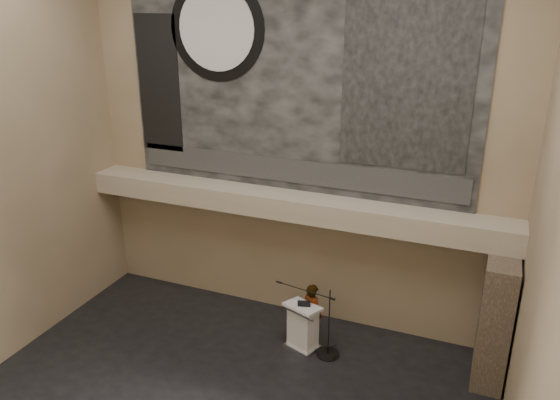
% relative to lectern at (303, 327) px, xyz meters
% --- Properties ---
extents(wall_back, '(10.00, 0.02, 8.50)m').
position_rel_lectern_xyz_m(wall_back, '(-0.80, 1.43, 3.70)').
color(wall_back, '#807151').
rests_on(wall_back, floor).
extents(wall_front, '(10.00, 0.02, 8.50)m').
position_rel_lectern_xyz_m(wall_front, '(-0.80, -6.57, 3.70)').
color(wall_front, '#807151').
rests_on(wall_front, floor).
extents(wall_right, '(0.02, 8.00, 8.50)m').
position_rel_lectern_xyz_m(wall_right, '(4.20, -2.57, 3.70)').
color(wall_right, '#807151').
rests_on(wall_right, floor).
extents(soffit, '(10.00, 0.80, 0.50)m').
position_rel_lectern_xyz_m(soffit, '(-0.80, 1.03, 2.40)').
color(soffit, tan).
rests_on(soffit, wall_back).
extents(sprinkler_left, '(0.04, 0.04, 0.06)m').
position_rel_lectern_xyz_m(sprinkler_left, '(-2.40, 0.98, 2.12)').
color(sprinkler_left, '#B2893D').
rests_on(sprinkler_left, soffit).
extents(sprinkler_right, '(0.04, 0.04, 0.06)m').
position_rel_lectern_xyz_m(sprinkler_right, '(1.10, 0.98, 2.12)').
color(sprinkler_right, '#B2893D').
rests_on(sprinkler_right, soffit).
extents(banner, '(8.00, 0.05, 5.00)m').
position_rel_lectern_xyz_m(banner, '(-0.80, 1.40, 5.15)').
color(banner, black).
rests_on(banner, wall_back).
extents(banner_text_strip, '(7.76, 0.02, 0.55)m').
position_rel_lectern_xyz_m(banner_text_strip, '(-0.80, 1.36, 3.10)').
color(banner_text_strip, '#2B2B2B').
rests_on(banner_text_strip, banner).
extents(banner_clock_rim, '(2.30, 0.02, 2.30)m').
position_rel_lectern_xyz_m(banner_clock_rim, '(-2.60, 1.36, 6.15)').
color(banner_clock_rim, black).
rests_on(banner_clock_rim, banner).
extents(banner_clock_face, '(1.84, 0.02, 1.84)m').
position_rel_lectern_xyz_m(banner_clock_face, '(-2.60, 1.34, 6.15)').
color(banner_clock_face, silver).
rests_on(banner_clock_face, banner).
extents(banner_building_print, '(2.60, 0.02, 3.60)m').
position_rel_lectern_xyz_m(banner_building_print, '(1.60, 1.36, 5.25)').
color(banner_building_print, black).
rests_on(banner_building_print, banner).
extents(banner_brick_print, '(1.10, 0.02, 3.20)m').
position_rel_lectern_xyz_m(banner_brick_print, '(-4.20, 1.36, 4.85)').
color(banner_brick_print, black).
rests_on(banner_brick_print, banner).
extents(stone_pier, '(0.60, 1.40, 2.70)m').
position_rel_lectern_xyz_m(stone_pier, '(3.85, 0.58, 0.80)').
color(stone_pier, '#403227').
rests_on(stone_pier, floor).
extents(lectern, '(0.89, 0.75, 1.14)m').
position_rel_lectern_xyz_m(lectern, '(0.00, 0.00, 0.00)').
color(lectern, silver).
rests_on(lectern, floor).
extents(binder, '(0.34, 0.31, 0.04)m').
position_rel_lectern_xyz_m(binder, '(0.01, 0.02, 0.56)').
color(binder, black).
rests_on(binder, lectern).
extents(papers, '(0.24, 0.29, 0.00)m').
position_rel_lectern_xyz_m(papers, '(-0.13, -0.01, 0.55)').
color(papers, white).
rests_on(papers, lectern).
extents(speaker_person, '(0.63, 0.54, 1.46)m').
position_rel_lectern_xyz_m(speaker_person, '(0.11, 0.31, 0.18)').
color(speaker_person, white).
rests_on(speaker_person, floor).
extents(mic_stand, '(1.57, 0.52, 1.61)m').
position_rel_lectern_xyz_m(mic_stand, '(0.55, -0.01, -0.31)').
color(mic_stand, black).
rests_on(mic_stand, floor).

